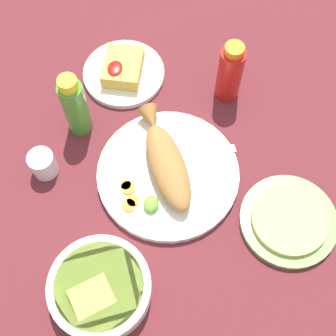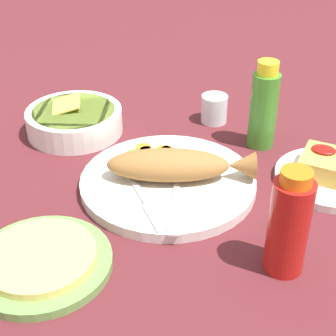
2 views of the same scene
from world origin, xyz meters
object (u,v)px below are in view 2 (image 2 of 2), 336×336
(fried_fish, at_px, (176,165))
(hot_sauce_bottle_red, at_px, (289,224))
(tortilla_plate, at_px, (41,263))
(fork_far, at_px, (146,202))
(salt_cup, at_px, (214,110))
(side_plate_fries, at_px, (330,178))
(guacamole_bowl, at_px, (74,119))
(fork_near, at_px, (175,203))
(hot_sauce_bottle_green, at_px, (264,107))
(main_plate, at_px, (168,182))

(fried_fish, bearing_deg, hot_sauce_bottle_red, 127.30)
(tortilla_plate, bearing_deg, fork_far, -111.83)
(salt_cup, bearing_deg, side_plate_fries, 155.09)
(guacamole_bowl, bearing_deg, hot_sauce_bottle_red, 157.49)
(fork_far, bearing_deg, tortilla_plate, -68.89)
(fried_fish, xyz_separation_m, fork_near, (-0.03, 0.07, -0.02))
(side_plate_fries, bearing_deg, salt_cup, -24.91)
(hot_sauce_bottle_green, distance_m, guacamole_bowl, 0.38)
(hot_sauce_bottle_green, bearing_deg, tortilla_plate, 69.95)
(hot_sauce_bottle_green, height_order, side_plate_fries, hot_sauce_bottle_green)
(tortilla_plate, bearing_deg, main_plate, -105.69)
(hot_sauce_bottle_red, relative_size, salt_cup, 2.72)
(guacamole_bowl, bearing_deg, fried_fish, 161.83)
(fried_fish, xyz_separation_m, fork_far, (0.01, 0.09, -0.02))
(guacamole_bowl, height_order, tortilla_plate, guacamole_bowl)
(main_plate, distance_m, fork_far, 0.08)
(fried_fish, bearing_deg, fork_near, 89.02)
(fork_near, height_order, guacamole_bowl, guacamole_bowl)
(fork_near, xyz_separation_m, guacamole_bowl, (0.30, -0.16, 0.01))
(guacamole_bowl, bearing_deg, fork_far, 145.83)
(fork_far, bearing_deg, main_plate, 132.16)
(hot_sauce_bottle_green, xyz_separation_m, tortilla_plate, (0.17, 0.47, -0.07))
(fork_near, bearing_deg, fried_fish, -178.71)
(hot_sauce_bottle_green, distance_m, side_plate_fries, 0.18)
(fork_far, height_order, hot_sauce_bottle_red, hot_sauce_bottle_red)
(side_plate_fries, bearing_deg, hot_sauce_bottle_green, -25.76)
(salt_cup, distance_m, tortilla_plate, 0.52)
(main_plate, relative_size, guacamole_bowl, 1.56)
(fried_fish, height_order, fork_near, fried_fish)
(fork_far, height_order, side_plate_fries, fork_far)
(fork_near, relative_size, hot_sauce_bottle_red, 1.10)
(fork_far, distance_m, hot_sauce_bottle_green, 0.31)
(main_plate, xyz_separation_m, salt_cup, (0.02, -0.26, 0.02))
(fried_fish, relative_size, hot_sauce_bottle_red, 1.57)
(fried_fish, relative_size, tortilla_plate, 1.26)
(side_plate_fries, height_order, tortilla_plate, same)
(fried_fish, height_order, tortilla_plate, fried_fish)
(salt_cup, xyz_separation_m, side_plate_fries, (-0.27, 0.12, -0.02))
(fork_near, relative_size, fork_far, 1.21)
(hot_sauce_bottle_red, bearing_deg, main_plate, -25.02)
(fried_fish, distance_m, salt_cup, 0.26)
(salt_cup, relative_size, side_plate_fries, 0.31)
(fork_far, distance_m, tortilla_plate, 0.19)
(main_plate, xyz_separation_m, fork_far, (0.00, 0.08, 0.01))
(hot_sauce_bottle_green, xyz_separation_m, salt_cup, (0.12, -0.05, -0.06))
(side_plate_fries, bearing_deg, fried_fish, 29.23)
(fried_fish, height_order, hot_sauce_bottle_green, hot_sauce_bottle_green)
(fork_far, bearing_deg, hot_sauce_bottle_red, 35.98)
(salt_cup, height_order, side_plate_fries, salt_cup)
(main_plate, bearing_deg, fried_fish, -154.84)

